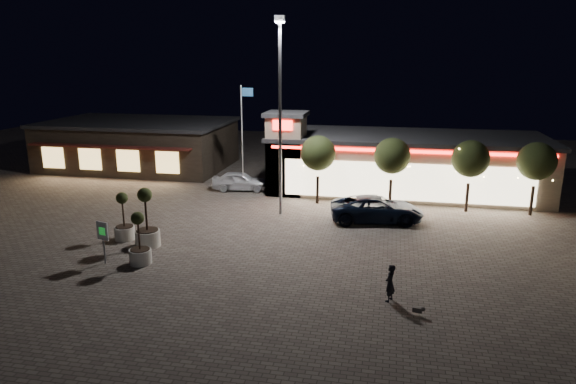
% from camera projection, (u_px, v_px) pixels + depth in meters
% --- Properties ---
extents(ground, '(90.00, 90.00, 0.00)m').
position_uv_depth(ground, '(210.00, 257.00, 26.47)').
color(ground, '#6F645A').
rests_on(ground, ground).
extents(retail_building, '(20.40, 8.40, 6.10)m').
position_uv_depth(retail_building, '(398.00, 162.00, 39.05)').
color(retail_building, tan).
rests_on(retail_building, ground).
extents(restaurant_building, '(16.40, 11.00, 4.30)m').
position_uv_depth(restaurant_building, '(140.00, 144.00, 47.54)').
color(restaurant_building, '#382D23').
rests_on(restaurant_building, ground).
extents(floodlight_pole, '(0.60, 0.40, 12.38)m').
position_uv_depth(floodlight_pole, '(280.00, 106.00, 31.86)').
color(floodlight_pole, gray).
rests_on(floodlight_pole, ground).
extents(flagpole, '(0.95, 0.10, 8.00)m').
position_uv_depth(flagpole, '(243.00, 130.00, 37.93)').
color(flagpole, white).
rests_on(flagpole, ground).
extents(string_tree_a, '(2.42, 2.42, 4.79)m').
position_uv_depth(string_tree_a, '(318.00, 153.00, 35.20)').
color(string_tree_a, '#332319').
rests_on(string_tree_a, ground).
extents(string_tree_b, '(2.42, 2.42, 4.79)m').
position_uv_depth(string_tree_b, '(392.00, 156.00, 34.24)').
color(string_tree_b, '#332319').
rests_on(string_tree_b, ground).
extents(string_tree_c, '(2.42, 2.42, 4.79)m').
position_uv_depth(string_tree_c, '(471.00, 159.00, 33.27)').
color(string_tree_c, '#332319').
rests_on(string_tree_c, ground).
extents(string_tree_d, '(2.42, 2.42, 4.79)m').
position_uv_depth(string_tree_d, '(537.00, 161.00, 32.50)').
color(string_tree_d, '#332319').
rests_on(string_tree_d, ground).
extents(pickup_truck, '(6.11, 3.56, 1.60)m').
position_uv_depth(pickup_truck, '(377.00, 209.00, 31.97)').
color(pickup_truck, black).
rests_on(pickup_truck, ground).
extents(white_sedan, '(4.48, 2.36, 1.45)m').
position_uv_depth(white_sedan, '(240.00, 181.00, 39.47)').
color(white_sedan, white).
rests_on(white_sedan, ground).
extents(pedestrian, '(0.59, 0.70, 1.63)m').
position_uv_depth(pedestrian, '(390.00, 283.00, 21.48)').
color(pedestrian, black).
rests_on(pedestrian, ground).
extents(dog, '(0.50, 0.24, 0.27)m').
position_uv_depth(dog, '(419.00, 310.00, 20.37)').
color(dog, '#59514C').
rests_on(dog, ground).
extents(planter_left, '(1.12, 1.12, 2.75)m').
position_uv_depth(planter_left, '(124.00, 225.00, 28.75)').
color(planter_left, silver).
rests_on(planter_left, ground).
extents(planter_mid, '(1.09, 1.09, 2.69)m').
position_uv_depth(planter_mid, '(140.00, 248.00, 25.39)').
color(planter_mid, silver).
rests_on(planter_mid, ground).
extents(planter_right, '(1.34, 1.34, 3.29)m').
position_uv_depth(planter_right, '(147.00, 228.00, 27.68)').
color(planter_right, silver).
rests_on(planter_right, ground).
extents(valet_sign, '(0.71, 0.27, 2.18)m').
position_uv_depth(valet_sign, '(103.00, 235.00, 25.22)').
color(valet_sign, gray).
rests_on(valet_sign, ground).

